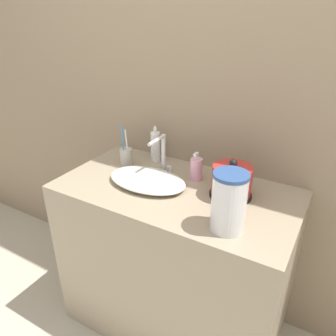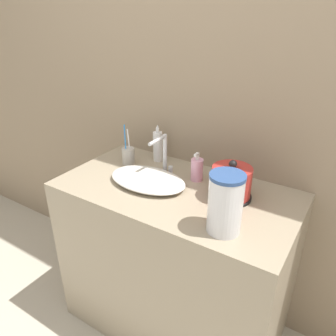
{
  "view_description": "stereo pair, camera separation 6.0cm",
  "coord_description": "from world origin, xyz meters",
  "px_view_note": "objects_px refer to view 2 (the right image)",
  "views": [
    {
      "loc": [
        0.66,
        -0.9,
        1.69
      ],
      "look_at": [
        -0.04,
        0.31,
        1.0
      ],
      "focal_mm": 35.0,
      "sensor_mm": 36.0,
      "label": 1
    },
    {
      "loc": [
        0.71,
        -0.87,
        1.69
      ],
      "look_at": [
        -0.04,
        0.31,
        1.0
      ],
      "focal_mm": 35.0,
      "sensor_mm": 36.0,
      "label": 2
    }
  ],
  "objects_px": {
    "toothbrush_cup": "(128,155)",
    "lotion_bottle": "(197,169)",
    "shampoo_bottle": "(158,146)",
    "electric_kettle": "(231,184)",
    "water_pitcher": "(225,203)",
    "faucet": "(164,152)"
  },
  "relations": [
    {
      "from": "water_pitcher",
      "to": "shampoo_bottle",
      "type": "bearing_deg",
      "value": 145.16
    },
    {
      "from": "faucet",
      "to": "electric_kettle",
      "type": "xyz_separation_m",
      "value": [
        0.39,
        -0.04,
        -0.05
      ]
    },
    {
      "from": "faucet",
      "to": "toothbrush_cup",
      "type": "bearing_deg",
      "value": -178.15
    },
    {
      "from": "faucet",
      "to": "water_pitcher",
      "type": "distance_m",
      "value": 0.55
    },
    {
      "from": "faucet",
      "to": "water_pitcher",
      "type": "bearing_deg",
      "value": -31.82
    },
    {
      "from": "toothbrush_cup",
      "to": "lotion_bottle",
      "type": "bearing_deg",
      "value": 4.53
    },
    {
      "from": "toothbrush_cup",
      "to": "lotion_bottle",
      "type": "xyz_separation_m",
      "value": [
        0.41,
        0.03,
        0.01
      ]
    },
    {
      "from": "water_pitcher",
      "to": "electric_kettle",
      "type": "bearing_deg",
      "value": 106.93
    },
    {
      "from": "lotion_bottle",
      "to": "water_pitcher",
      "type": "height_order",
      "value": "water_pitcher"
    },
    {
      "from": "toothbrush_cup",
      "to": "lotion_bottle",
      "type": "relative_size",
      "value": 1.51
    },
    {
      "from": "electric_kettle",
      "to": "water_pitcher",
      "type": "bearing_deg",
      "value": -73.07
    },
    {
      "from": "toothbrush_cup",
      "to": "shampoo_bottle",
      "type": "bearing_deg",
      "value": 47.29
    },
    {
      "from": "faucet",
      "to": "water_pitcher",
      "type": "height_order",
      "value": "water_pitcher"
    },
    {
      "from": "toothbrush_cup",
      "to": "water_pitcher",
      "type": "distance_m",
      "value": 0.75
    },
    {
      "from": "electric_kettle",
      "to": "water_pitcher",
      "type": "relative_size",
      "value": 0.8
    },
    {
      "from": "electric_kettle",
      "to": "toothbrush_cup",
      "type": "distance_m",
      "value": 0.62
    },
    {
      "from": "lotion_bottle",
      "to": "shampoo_bottle",
      "type": "distance_m",
      "value": 0.31
    },
    {
      "from": "faucet",
      "to": "water_pitcher",
      "type": "xyz_separation_m",
      "value": [
        0.47,
        -0.29,
        0.0
      ]
    },
    {
      "from": "water_pitcher",
      "to": "toothbrush_cup",
      "type": "bearing_deg",
      "value": 157.99
    },
    {
      "from": "faucet",
      "to": "toothbrush_cup",
      "type": "xyz_separation_m",
      "value": [
        -0.23,
        -0.01,
        -0.07
      ]
    },
    {
      "from": "faucet",
      "to": "electric_kettle",
      "type": "bearing_deg",
      "value": -6.27
    },
    {
      "from": "faucet",
      "to": "water_pitcher",
      "type": "relative_size",
      "value": 0.86
    }
  ]
}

